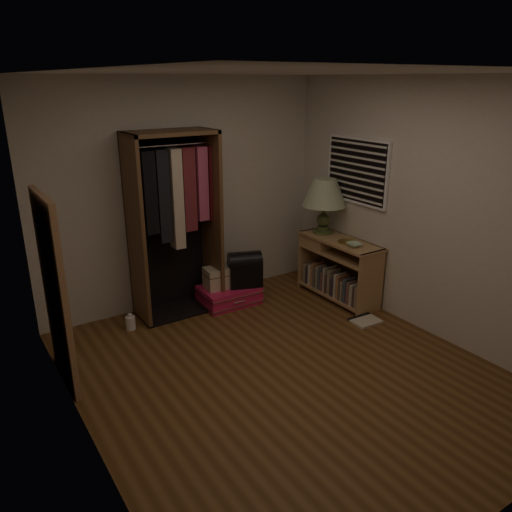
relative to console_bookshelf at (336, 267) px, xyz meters
name	(u,v)px	position (x,y,z in m)	size (l,w,h in m)	color
ground	(285,372)	(-1.54, -1.04, -0.39)	(4.00, 4.00, 0.00)	#593719
room_walls	(293,213)	(-1.46, -1.00, 1.11)	(3.52, 4.02, 2.60)	beige
console_bookshelf	(336,267)	(0.00, 0.00, 0.00)	(0.42, 1.12, 0.75)	#A97E51
open_wardrobe	(175,209)	(-1.76, 0.73, 0.82)	(0.99, 0.50, 2.05)	brown
floor_mirror	(55,292)	(-3.24, -0.04, 0.46)	(0.06, 0.80, 1.70)	#A3764F
pink_suitcase	(229,295)	(-1.20, 0.55, -0.29)	(0.71, 0.52, 0.21)	#D51A4F
train_case	(220,277)	(-1.29, 0.60, -0.06)	(0.39, 0.29, 0.27)	#C5B896
black_bag	(245,268)	(-1.01, 0.49, 0.03)	(0.45, 0.37, 0.42)	black
table_lamp	(325,194)	(0.00, 0.29, 0.85)	(0.63, 0.63, 0.68)	#3F4E26
brass_tray	(348,242)	(0.00, -0.17, 0.36)	(0.26, 0.26, 0.01)	#AF9043
ceramic_bowl	(354,245)	(-0.05, -0.32, 0.38)	(0.17, 0.17, 0.04)	#ADCDAA
white_jug	(131,323)	(-2.43, 0.56, -0.32)	(0.13, 0.13, 0.18)	white
floor_book	(364,320)	(-0.18, -0.70, -0.38)	(0.33, 0.27, 0.03)	beige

